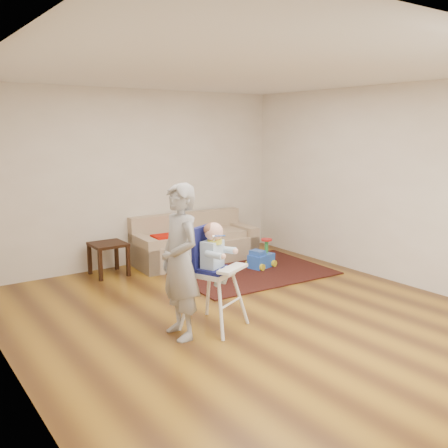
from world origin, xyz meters
TOP-DOWN VIEW (x-y plane):
  - ground at (0.00, 0.00)m, footprint 5.50×5.50m
  - room_envelope at (0.00, 0.53)m, footprint 5.04×5.52m
  - sofa at (0.77, 2.30)m, footprint 2.00×0.91m
  - side_table at (-0.65, 2.39)m, footprint 0.48×0.48m
  - area_rug at (1.12, 1.34)m, footprint 2.31×1.78m
  - ride_on_toy at (1.39, 1.39)m, footprint 0.44×0.36m
  - toy_ball at (0.48, 1.13)m, footprint 0.15×0.15m
  - high_chair at (-0.48, -0.10)m, footprint 0.71×0.71m
  - adult at (-0.90, -0.10)m, footprint 0.41×0.59m

SIDE VIEW (x-z plane):
  - ground at x=0.00m, z-range 0.00..0.00m
  - area_rug at x=1.12m, z-range 0.00..0.02m
  - toy_ball at x=0.48m, z-range 0.02..0.17m
  - ride_on_toy at x=1.39m, z-range 0.02..0.45m
  - side_table at x=-0.65m, z-range 0.00..0.48m
  - sofa at x=0.77m, z-range 0.00..0.76m
  - high_chair at x=-0.48m, z-range -0.02..1.14m
  - adult at x=-0.90m, z-range 0.00..1.58m
  - room_envelope at x=0.00m, z-range 0.52..3.24m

